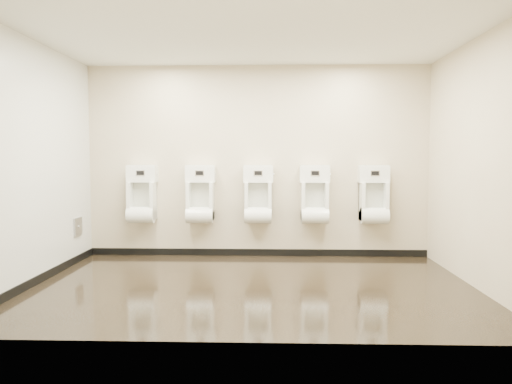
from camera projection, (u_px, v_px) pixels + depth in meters
ground at (253, 286)px, 5.68m from camera, size 5.00×3.50×0.00m
ceiling at (253, 36)px, 5.49m from camera, size 5.00×3.50×0.00m
back_wall at (257, 162)px, 7.33m from camera, size 5.00×0.02×2.80m
front_wall at (244, 165)px, 3.84m from camera, size 5.00×0.02×2.80m
left_wall at (33, 163)px, 5.67m from camera, size 0.02×3.50×2.80m
right_wall at (478, 163)px, 5.51m from camera, size 0.02×3.50×2.80m
tile_overlay_left at (34, 163)px, 5.67m from camera, size 0.01×3.50×2.80m
skirting_back at (257, 252)px, 7.41m from camera, size 5.00×0.02×0.10m
skirting_left at (38, 280)px, 5.76m from camera, size 0.02×3.50×0.10m
access_panel at (78, 227)px, 6.93m from camera, size 0.04×0.25×0.25m
urinal_0 at (142, 198)px, 7.28m from camera, size 0.44×0.33×0.82m
urinal_1 at (200, 198)px, 7.25m from camera, size 0.44×0.33×0.82m
urinal_2 at (258, 199)px, 7.22m from camera, size 0.44×0.33×0.82m
urinal_3 at (315, 199)px, 7.20m from camera, size 0.44×0.33×0.82m
urinal_4 at (374, 199)px, 7.17m from camera, size 0.44×0.33×0.82m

